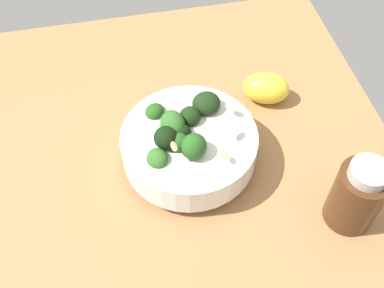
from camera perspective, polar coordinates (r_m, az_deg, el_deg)
ground_plane at (r=74.25cm, az=-1.03°, el=-0.24°), size 63.07×63.07×4.21cm
bowl_of_broccoli at (r=66.70cm, az=-0.15°, el=0.10°), size 19.23×19.23×10.03cm
lemon_wedge at (r=77.00cm, az=8.95°, el=6.68°), size 7.38×8.78×5.02cm
bottle_tall at (r=64.11cm, az=19.37°, el=-5.85°), size 6.59×6.59×11.21cm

